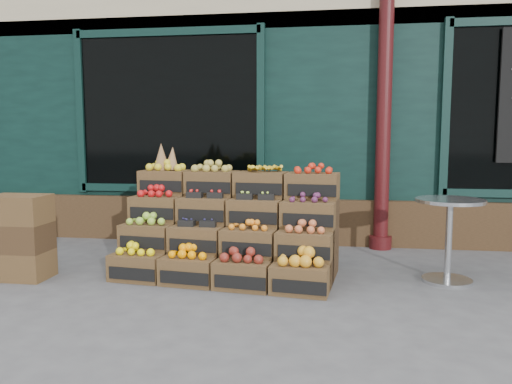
# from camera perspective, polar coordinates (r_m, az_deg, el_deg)

# --- Properties ---
(ground) EXTENTS (60.00, 60.00, 0.00)m
(ground) POSITION_cam_1_polar(r_m,az_deg,el_deg) (4.60, 1.21, -11.60)
(ground) COLOR #4E4E51
(ground) RESTS_ON ground
(shop_facade) EXTENTS (12.00, 6.24, 4.80)m
(shop_facade) POSITION_cam_1_polar(r_m,az_deg,el_deg) (9.52, 5.22, 12.28)
(shop_facade) COLOR black
(shop_facade) RESTS_ON ground
(crate_display) EXTENTS (2.26, 1.29, 1.35)m
(crate_display) POSITION_cam_1_polar(r_m,az_deg,el_deg) (5.18, -3.04, -4.82)
(crate_display) COLOR #4E371F
(crate_display) RESTS_ON ground
(spare_crates) EXTENTS (0.56, 0.39, 0.84)m
(spare_crates) POSITION_cam_1_polar(r_m,az_deg,el_deg) (5.52, -25.37, -4.67)
(spare_crates) COLOR #4E371F
(spare_crates) RESTS_ON ground
(bistro_table) EXTENTS (0.65, 0.65, 0.82)m
(bistro_table) POSITION_cam_1_polar(r_m,az_deg,el_deg) (5.20, 21.19, -4.12)
(bistro_table) COLOR silver
(bistro_table) RESTS_ON ground
(shopkeeper) EXTENTS (0.88, 0.66, 2.19)m
(shopkeeper) POSITION_cam_1_polar(r_m,az_deg,el_deg) (7.69, -8.97, 3.89)
(shopkeeper) COLOR #164D1F
(shopkeeper) RESTS_ON ground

